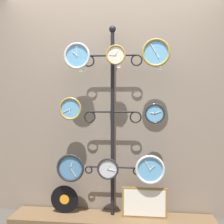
% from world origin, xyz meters
% --- Properties ---
extents(shop_wall, '(4.40, 0.04, 2.80)m').
position_xyz_m(shop_wall, '(0.00, 0.57, 1.40)').
color(shop_wall, gray).
rests_on(shop_wall, ground_plane).
extents(low_shelf, '(2.20, 0.36, 0.06)m').
position_xyz_m(low_shelf, '(0.00, 0.35, 0.03)').
color(low_shelf, brown).
rests_on(low_shelf, ground_plane).
extents(display_stand, '(0.64, 0.34, 2.12)m').
position_xyz_m(display_stand, '(0.00, 0.41, 0.84)').
color(display_stand, black).
rests_on(display_stand, ground_plane).
extents(clock_top_left, '(0.28, 0.04, 0.28)m').
position_xyz_m(clock_top_left, '(-0.37, 0.32, 1.78)').
color(clock_top_left, '#60A8DB').
extents(clock_top_center, '(0.21, 0.04, 0.21)m').
position_xyz_m(clock_top_center, '(0.05, 0.30, 1.79)').
color(clock_top_center, silver).
extents(clock_top_right, '(0.29, 0.04, 0.29)m').
position_xyz_m(clock_top_right, '(0.45, 0.30, 1.80)').
color(clock_top_right, '#60A8DB').
extents(clock_middle_left, '(0.25, 0.04, 0.25)m').
position_xyz_m(clock_middle_left, '(-0.45, 0.33, 1.23)').
color(clock_middle_left, '#60A8DB').
extents(clock_middle_right, '(0.21, 0.04, 0.21)m').
position_xyz_m(clock_middle_right, '(0.45, 0.32, 1.18)').
color(clock_middle_right, '#60A8DB').
extents(clock_bottom_left, '(0.31, 0.04, 0.31)m').
position_xyz_m(clock_bottom_left, '(-0.45, 0.32, 0.59)').
color(clock_bottom_left, '#4C84B2').
extents(clock_bottom_center, '(0.23, 0.04, 0.23)m').
position_xyz_m(clock_bottom_center, '(-0.04, 0.31, 0.60)').
color(clock_bottom_center, silver).
extents(clock_bottom_right, '(0.31, 0.04, 0.31)m').
position_xyz_m(clock_bottom_right, '(0.40, 0.31, 0.60)').
color(clock_bottom_right, '#60A8DB').
extents(vinyl_record, '(0.31, 0.01, 0.31)m').
position_xyz_m(vinyl_record, '(-0.53, 0.38, 0.22)').
color(vinyl_record, black).
rests_on(vinyl_record, low_shelf).
extents(picture_frame, '(0.48, 0.02, 0.33)m').
position_xyz_m(picture_frame, '(0.35, 0.36, 0.22)').
color(picture_frame, olive).
rests_on(picture_frame, low_shelf).
extents(price_tag_upper, '(0.04, 0.00, 0.03)m').
position_xyz_m(price_tag_upper, '(-0.33, 0.32, 1.63)').
color(price_tag_upper, white).
extents(price_tag_mid, '(0.04, 0.00, 0.03)m').
position_xyz_m(price_tag_mid, '(0.07, 0.30, 1.67)').
color(price_tag_mid, white).
extents(price_tag_lower, '(0.04, 0.00, 0.03)m').
position_xyz_m(price_tag_lower, '(0.49, 0.29, 1.64)').
color(price_tag_lower, white).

